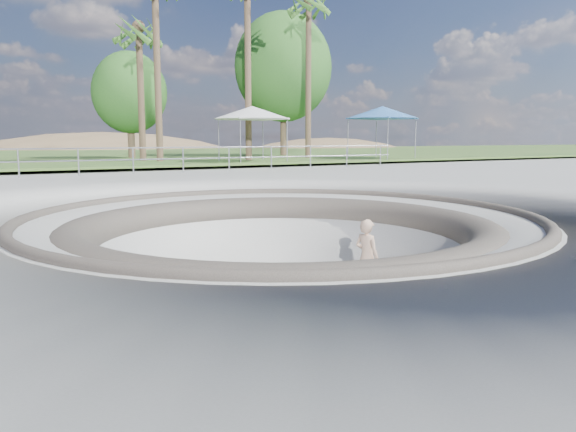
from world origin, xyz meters
The scene contains 13 objects.
ground centered at (0.00, 0.00, 0.00)m, with size 180.00×180.00×0.00m, color #A3A29E.
skate_bowl centered at (0.00, 0.00, -1.83)m, with size 14.00×14.00×4.10m.
grass_strip centered at (0.00, 34.00, 0.22)m, with size 180.00×36.00×0.12m.
distant_hills centered at (3.78, 57.17, -7.02)m, with size 103.20×45.00×28.60m.
safety_railing centered at (0.00, 12.00, 0.69)m, with size 25.00×0.06×1.03m.
skateboard centered at (1.92, -0.34, -1.83)m, with size 0.83×0.52×0.08m.
skater centered at (1.92, -0.34, -0.99)m, with size 0.61×0.40×1.66m, color tan.
canopy_white centered at (7.95, 18.00, 2.88)m, with size 5.87×5.87×2.97m.
canopy_blue centered at (16.82, 18.00, 3.07)m, with size 6.05×6.05×3.18m.
palm_d centered at (2.90, 21.63, 7.08)m, with size 2.60×2.60×8.13m.
palm_f centered at (13.30, 21.00, 9.39)m, with size 2.60×2.60×10.62m.
bushy_tree_mid centered at (3.39, 26.21, 4.33)m, with size 4.65×4.23×6.71m.
bushy_tree_right centered at (14.18, 25.91, 6.46)m, with size 7.03×6.39×10.14m.
Camera 1 is at (-5.31, -9.85, 1.58)m, focal length 35.00 mm.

